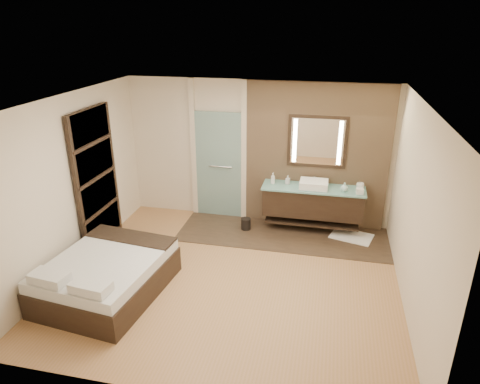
% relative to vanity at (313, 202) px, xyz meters
% --- Properties ---
extents(floor, '(5.00, 5.00, 0.00)m').
position_rel_vanity_xyz_m(floor, '(-1.10, -1.92, -0.58)').
color(floor, '#A17343').
rests_on(floor, ground).
extents(tile_strip, '(3.80, 1.30, 0.01)m').
position_rel_vanity_xyz_m(tile_strip, '(-0.50, -0.32, -0.57)').
color(tile_strip, '#32251B').
rests_on(tile_strip, floor).
extents(stone_wall, '(2.60, 0.08, 2.70)m').
position_rel_vanity_xyz_m(stone_wall, '(0.00, 0.29, 0.77)').
color(stone_wall, tan).
rests_on(stone_wall, floor).
extents(vanity, '(1.85, 0.55, 0.88)m').
position_rel_vanity_xyz_m(vanity, '(0.00, 0.00, 0.00)').
color(vanity, black).
rests_on(vanity, stone_wall).
extents(mirror_unit, '(1.06, 0.04, 0.96)m').
position_rel_vanity_xyz_m(mirror_unit, '(0.00, 0.24, 1.07)').
color(mirror_unit, black).
rests_on(mirror_unit, stone_wall).
extents(frosted_door, '(1.10, 0.12, 2.70)m').
position_rel_vanity_xyz_m(frosted_door, '(-1.85, 0.28, 0.56)').
color(frosted_door, silver).
rests_on(frosted_door, floor).
extents(shoji_partition, '(0.06, 1.20, 2.40)m').
position_rel_vanity_xyz_m(shoji_partition, '(-3.53, -1.32, 0.63)').
color(shoji_partition, black).
rests_on(shoji_partition, floor).
extents(bed, '(1.64, 1.96, 0.69)m').
position_rel_vanity_xyz_m(bed, '(-2.75, -2.63, -0.29)').
color(bed, black).
rests_on(bed, floor).
extents(bath_mat, '(0.83, 0.69, 0.02)m').
position_rel_vanity_xyz_m(bath_mat, '(0.75, -0.14, -0.56)').
color(bath_mat, white).
rests_on(bath_mat, floor).
extents(waste_bin, '(0.18, 0.18, 0.23)m').
position_rel_vanity_xyz_m(waste_bin, '(-1.20, -0.25, -0.47)').
color(waste_bin, black).
rests_on(waste_bin, floor).
extents(tissue_box, '(0.13, 0.13, 0.10)m').
position_rel_vanity_xyz_m(tissue_box, '(0.80, -0.14, 0.33)').
color(tissue_box, silver).
rests_on(tissue_box, vanity).
extents(soap_bottle_a, '(0.09, 0.10, 0.21)m').
position_rel_vanity_xyz_m(soap_bottle_a, '(-0.75, 0.02, 0.39)').
color(soap_bottle_a, silver).
rests_on(soap_bottle_a, vanity).
extents(soap_bottle_b, '(0.09, 0.09, 0.16)m').
position_rel_vanity_xyz_m(soap_bottle_b, '(-0.48, 0.06, 0.36)').
color(soap_bottle_b, '#B2B2B2').
rests_on(soap_bottle_b, vanity).
extents(soap_bottle_c, '(0.15, 0.15, 0.16)m').
position_rel_vanity_xyz_m(soap_bottle_c, '(0.54, -0.09, 0.37)').
color(soap_bottle_c, '#A6D0CC').
rests_on(soap_bottle_c, vanity).
extents(cup, '(0.14, 0.14, 0.11)m').
position_rel_vanity_xyz_m(cup, '(0.82, 0.11, 0.34)').
color(cup, white).
rests_on(cup, vanity).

